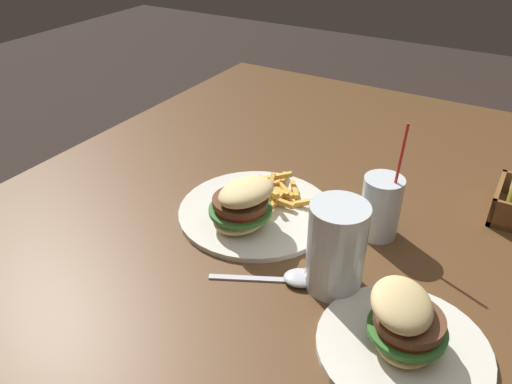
# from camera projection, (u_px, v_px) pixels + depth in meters

# --- Properties ---
(dining_table) EXTENTS (1.55, 1.20, 0.72)m
(dining_table) POSITION_uv_depth(u_px,v_px,m) (296.00, 262.00, 0.92)
(dining_table) COLOR brown
(dining_table) RESTS_ON ground_plane
(meal_plate_near) EXTENTS (0.29, 0.29, 0.11)m
(meal_plate_near) POSITION_uv_depth(u_px,v_px,m) (251.00, 207.00, 0.90)
(meal_plate_near) COLOR silver
(meal_plate_near) RESTS_ON dining_table
(beer_glass) EXTENTS (0.09, 0.09, 0.14)m
(beer_glass) POSITION_uv_depth(u_px,v_px,m) (336.00, 248.00, 0.73)
(beer_glass) COLOR silver
(beer_glass) RESTS_ON dining_table
(juice_glass) EXTENTS (0.07, 0.07, 0.21)m
(juice_glass) POSITION_uv_depth(u_px,v_px,m) (380.00, 209.00, 0.85)
(juice_glass) COLOR silver
(juice_glass) RESTS_ON dining_table
(spoon) EXTENTS (0.10, 0.16, 0.02)m
(spoon) POSITION_uv_depth(u_px,v_px,m) (296.00, 278.00, 0.77)
(spoon) COLOR silver
(spoon) RESTS_ON dining_table
(meal_plate_far) EXTENTS (0.23, 0.23, 0.10)m
(meal_plate_far) POSITION_uv_depth(u_px,v_px,m) (404.00, 333.00, 0.65)
(meal_plate_far) COLOR silver
(meal_plate_far) RESTS_ON dining_table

